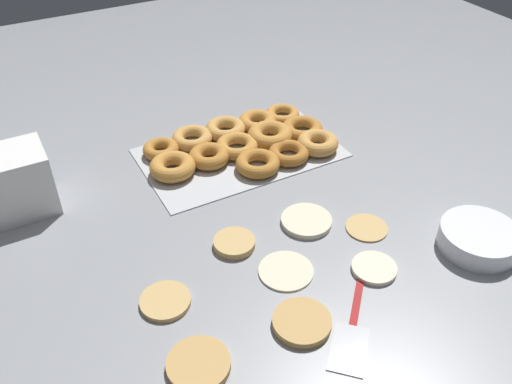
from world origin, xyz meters
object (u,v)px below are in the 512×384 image
Objects in this scene: pancake_3 at (286,270)px; pancake_6 at (302,322)px; pancake_0 at (165,301)px; pancake_1 at (374,268)px; container_stack at (19,181)px; pancake_5 at (306,221)px; pancake_4 at (234,243)px; spatula at (351,337)px; pancake_7 at (367,227)px; donut_tray at (245,143)px; batter_bowl at (479,238)px; pancake_2 at (199,364)px.

pancake_6 is at bearing 71.32° from pancake_3.
pancake_0 is 0.40m from pancake_1.
pancake_3 is 1.03× the size of pancake_6.
container_stack is at bearing -47.75° from pancake_3.
pancake_3 is 0.15m from pancake_5.
pancake_0 is 0.35m from pancake_5.
pancake_4 is 0.31m from spatula.
pancake_1 is 0.17m from spatula.
pancake_3 is 0.22m from pancake_7.
donut_tray reaches higher than pancake_4.
pancake_2 is at bearing -0.89° from batter_bowl.
pancake_7 is at bearing -162.55° from pancake_2.
pancake_2 is at bearing 17.45° from pancake_7.
pancake_3 reaches higher than spatula.
donut_tray is (-0.02, -0.32, 0.01)m from pancake_5.
pancake_1 is at bearing 152.99° from pancake_3.
pancake_5 is 0.32m from donut_tray.
container_stack reaches higher than pancake_3.
pancake_4 is 0.82× the size of pancake_6.
pancake_0 is 0.19× the size of donut_tray.
batter_bowl is at bearing 143.94° from container_stack.
pancake_5 is 0.76× the size of container_stack.
pancake_5 is 0.69× the size of batter_bowl.
container_stack reaches higher than pancake_2.
donut_tray is at bearing -107.25° from pancake_3.
pancake_4 reaches higher than pancake_5.
donut_tray is at bearing -146.32° from spatula.
pancake_2 reaches higher than pancake_5.
container_stack reaches higher than pancake_6.
pancake_4 is at bearing -122.07° from spatula.
pancake_5 is 0.22× the size of donut_tray.
pancake_7 is at bearing -42.94° from batter_bowl.
batter_bowl is at bearing 137.06° from pancake_7.
pancake_2 is 0.98× the size of pancake_3.
batter_bowl reaches higher than spatula.
pancake_0 is at bearing 22.79° from pancake_4.
spatula is (0.14, 0.11, -0.00)m from pancake_1.
pancake_3 is 0.40m from batter_bowl.
pancake_3 reaches higher than pancake_7.
pancake_0 is at bearing -90.41° from pancake_2.
pancake_1 is at bearing 137.55° from pancake_4.
batter_bowl is 0.85× the size of spatula.
container_stack reaches higher than pancake_4.
pancake_0 is 0.45m from pancake_7.
pancake_6 is at bearing 140.04° from pancake_0.
container_stack is (0.40, -0.45, 0.07)m from pancake_3.
pancake_0 is at bearing -87.52° from spatula.
pancake_0 is 0.19m from pancake_4.
pancake_3 is at bearing 42.28° from pancake_5.
pancake_0 is 1.06× the size of pancake_1.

